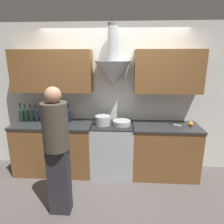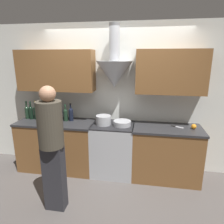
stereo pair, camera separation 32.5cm
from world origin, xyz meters
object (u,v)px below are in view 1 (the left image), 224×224
object	(u,v)px
wine_bottle_7	(58,115)
wine_bottle_0	(21,114)
stove_range	(112,149)
wine_bottle_5	(47,115)
wine_bottle_6	(53,114)
stock_pot	(103,120)
wine_bottle_4	(41,115)
orange_fruit	(191,124)
person_foreground_left	(57,147)
wine_bottle_1	(25,114)
wine_bottle_2	(31,114)
wine_bottle_3	(36,115)
wine_bottle_9	(68,115)
mixing_bowl	(122,123)
wine_bottle_8	(63,116)

from	to	relation	value
wine_bottle_7	wine_bottle_0	bearing A→B (deg)	179.37
stove_range	wine_bottle_7	distance (m)	1.14
wine_bottle_0	wine_bottle_5	size ratio (longest dim) A/B	1.07
wine_bottle_6	stock_pot	size ratio (longest dim) A/B	1.38
wine_bottle_4	wine_bottle_6	distance (m)	0.21
wine_bottle_7	orange_fruit	size ratio (longest dim) A/B	3.90
wine_bottle_5	person_foreground_left	bearing A→B (deg)	-64.02
stock_pot	person_foreground_left	xyz separation A→B (m)	(-0.47, -0.98, -0.05)
person_foreground_left	wine_bottle_1	bearing A→B (deg)	130.68
wine_bottle_7	wine_bottle_6	bearing A→B (deg)	175.85
wine_bottle_2	wine_bottle_3	size ratio (longest dim) A/B	1.09
wine_bottle_4	wine_bottle_5	world-z (taller)	wine_bottle_4
wine_bottle_6	wine_bottle_5	bearing A→B (deg)	177.43
person_foreground_left	stock_pot	bearing A→B (deg)	64.38
wine_bottle_9	orange_fruit	size ratio (longest dim) A/B	3.98
stock_pot	orange_fruit	world-z (taller)	stock_pot
wine_bottle_4	wine_bottle_6	xyz separation A→B (m)	(0.21, 0.00, 0.01)
wine_bottle_4	orange_fruit	world-z (taller)	wine_bottle_4
wine_bottle_2	wine_bottle_7	size ratio (longest dim) A/B	1.10
stove_range	wine_bottle_0	xyz separation A→B (m)	(-1.64, 0.09, 0.58)
mixing_bowl	wine_bottle_1	bearing A→B (deg)	176.94
wine_bottle_2	orange_fruit	xyz separation A→B (m)	(2.78, -0.08, -0.10)
wine_bottle_4	wine_bottle_9	xyz separation A→B (m)	(0.49, 0.01, 0.00)
stove_range	wine_bottle_7	xyz separation A→B (m)	(-0.97, 0.08, 0.58)
wine_bottle_3	wine_bottle_6	distance (m)	0.30
wine_bottle_1	mixing_bowl	size ratio (longest dim) A/B	1.13
wine_bottle_0	wine_bottle_8	world-z (taller)	wine_bottle_0
wine_bottle_5	wine_bottle_6	distance (m)	0.11
wine_bottle_6	orange_fruit	distance (m)	2.37
stove_range	wine_bottle_1	world-z (taller)	wine_bottle_1
wine_bottle_3	wine_bottle_1	bearing A→B (deg)	-177.61
wine_bottle_7	wine_bottle_8	bearing A→B (deg)	-6.99
person_foreground_left	wine_bottle_3	bearing A→B (deg)	123.99
wine_bottle_8	stock_pot	distance (m)	0.72
wine_bottle_0	wine_bottle_9	size ratio (longest dim) A/B	1.03
wine_bottle_0	wine_bottle_3	xyz separation A→B (m)	(0.28, -0.01, -0.00)
wine_bottle_5	wine_bottle_1	bearing A→B (deg)	-177.44
wine_bottle_1	wine_bottle_9	xyz separation A→B (m)	(0.77, 0.02, -0.00)
wine_bottle_2	wine_bottle_6	bearing A→B (deg)	0.12
wine_bottle_6	stock_pot	xyz separation A→B (m)	(0.90, -0.11, -0.06)
wine_bottle_1	person_foreground_left	size ratio (longest dim) A/B	0.20
wine_bottle_6	wine_bottle_8	xyz separation A→B (m)	(0.18, -0.02, -0.02)
wine_bottle_8	person_foreground_left	size ratio (longest dim) A/B	0.18
wine_bottle_1	wine_bottle_2	bearing A→B (deg)	7.57
wine_bottle_2	wine_bottle_8	world-z (taller)	wine_bottle_2
wine_bottle_6	mixing_bowl	distance (m)	1.23
wine_bottle_3	wine_bottle_6	xyz separation A→B (m)	(0.30, 0.00, 0.01)
wine_bottle_0	wine_bottle_2	size ratio (longest dim) A/B	0.95
wine_bottle_4	wine_bottle_8	bearing A→B (deg)	-2.61
wine_bottle_0	person_foreground_left	world-z (taller)	person_foreground_left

